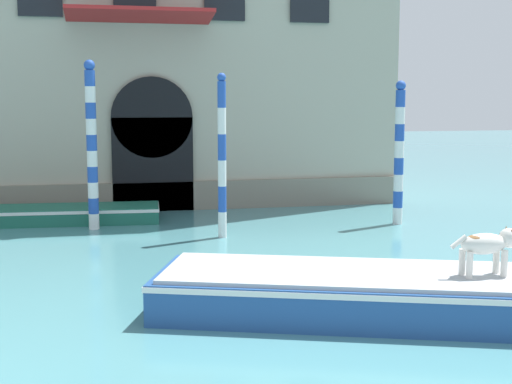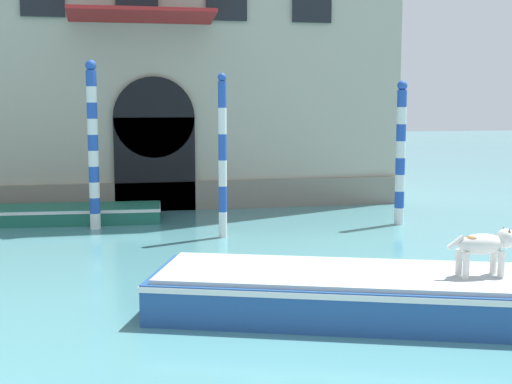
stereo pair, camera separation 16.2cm
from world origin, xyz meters
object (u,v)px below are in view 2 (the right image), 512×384
at_px(boat_foreground, 431,295).
at_px(mooring_pole_0, 93,145).
at_px(dog_on_deck, 486,245).
at_px(mooring_pole_4, 223,156).
at_px(boat_moored_near_palazzo, 61,214).
at_px(mooring_pole_3, 401,152).

distance_m(boat_foreground, mooring_pole_0, 9.87).
relative_size(dog_on_deck, mooring_pole_4, 0.28).
bearing_deg(boat_moored_near_palazzo, dog_on_deck, -52.58).
distance_m(dog_on_deck, boat_moored_near_palazzo, 11.78).
relative_size(boat_foreground, dog_on_deck, 7.98).
xyz_separation_m(boat_moored_near_palazzo, mooring_pole_3, (8.48, -2.05, 1.61)).
bearing_deg(mooring_pole_0, dog_on_deck, -57.02).
xyz_separation_m(dog_on_deck, mooring_pole_4, (-2.69, 6.94, 0.77)).
bearing_deg(mooring_pole_4, mooring_pole_3, 9.48).
distance_m(boat_moored_near_palazzo, mooring_pole_3, 8.87).
relative_size(dog_on_deck, mooring_pole_3, 0.29).
height_order(boat_foreground, boat_moored_near_palazzo, boat_foreground).
bearing_deg(boat_moored_near_palazzo, mooring_pole_0, -47.99).
distance_m(dog_on_deck, mooring_pole_0, 10.35).
bearing_deg(boat_moored_near_palazzo, boat_foreground, -54.76).
bearing_deg(mooring_pole_3, boat_foreground, -109.64).
xyz_separation_m(dog_on_deck, mooring_pole_3, (1.98, 7.72, 0.71)).
bearing_deg(mooring_pole_3, boat_moored_near_palazzo, 166.39).
distance_m(mooring_pole_0, mooring_pole_3, 7.64).
height_order(dog_on_deck, boat_moored_near_palazzo, dog_on_deck).
bearing_deg(mooring_pole_3, mooring_pole_0, 173.10).
bearing_deg(boat_moored_near_palazzo, mooring_pole_3, -9.80).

